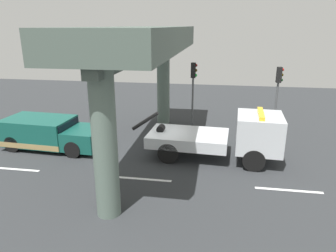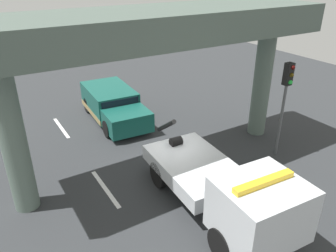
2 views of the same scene
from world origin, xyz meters
name	(u,v)px [view 2 (image 2 of 2)]	position (x,y,z in m)	size (l,w,h in m)	color
ground_plane	(168,168)	(0.00, 0.00, -0.05)	(60.00, 40.00, 0.10)	#2D3033
lane_stripe_west	(61,128)	(-6.00, -2.76, 0.00)	(2.60, 0.16, 0.01)	silver
lane_stripe_mid	(105,188)	(0.00, -2.76, 0.00)	(2.60, 0.16, 0.01)	silver
tow_truck_white	(228,190)	(3.63, -0.04, 1.20)	(7.31, 2.73, 2.46)	silver
towed_van_green	(113,105)	(-5.65, 0.00, 0.78)	(5.31, 2.48, 1.58)	#145147
overpass_structure	(161,36)	(-0.48, 0.00, 5.24)	(3.60, 12.82, 6.16)	#596B60
traffic_light_near	(286,90)	(1.52, 4.64, 2.98)	(0.39, 0.32, 4.08)	#515456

